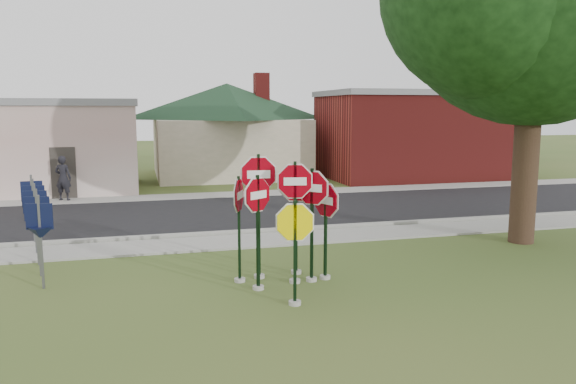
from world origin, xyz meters
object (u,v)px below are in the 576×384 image
object	(u,v)px
stop_sign_yellow	(295,241)
pedestrian	(63,178)
stop_sign_center	(295,205)
stop_sign_left	(258,217)

from	to	relation	value
stop_sign_yellow	pedestrian	size ratio (longest dim) A/B	1.17
stop_sign_center	stop_sign_yellow	bearing A→B (deg)	-105.69
stop_sign_center	stop_sign_left	bearing A→B (deg)	-164.36
stop_sign_center	stop_sign_yellow	world-z (taller)	stop_sign_center
stop_sign_yellow	pedestrian	world-z (taller)	stop_sign_yellow
pedestrian	stop_sign_yellow	bearing A→B (deg)	133.58
stop_sign_yellow	pedestrian	xyz separation A→B (m)	(-5.82, 14.27, -0.29)
pedestrian	stop_sign_left	bearing A→B (deg)	133.43
stop_sign_left	pedestrian	distance (m)	14.21
stop_sign_center	stop_sign_left	xyz separation A→B (m)	(-0.87, -0.24, -0.18)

